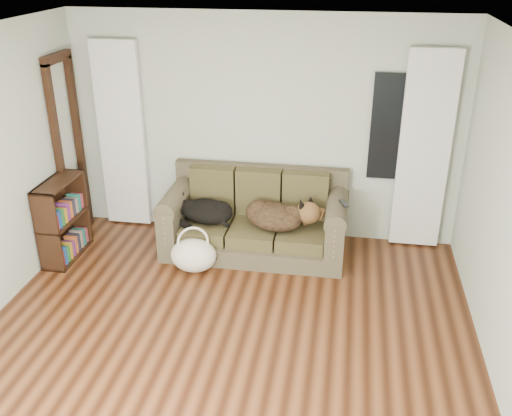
% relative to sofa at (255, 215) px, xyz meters
% --- Properties ---
extents(floor, '(5.00, 5.00, 0.00)m').
position_rel_sofa_xyz_m(floor, '(0.01, -1.97, -0.45)').
color(floor, black).
rests_on(floor, ground).
extents(ceiling, '(5.00, 5.00, 0.00)m').
position_rel_sofa_xyz_m(ceiling, '(0.01, -1.97, 2.15)').
color(ceiling, white).
rests_on(ceiling, ground).
extents(wall_back, '(4.50, 0.04, 2.60)m').
position_rel_sofa_xyz_m(wall_back, '(0.01, 0.53, 0.85)').
color(wall_back, '#AABAA0').
rests_on(wall_back, ground).
extents(curtain_left, '(0.55, 0.08, 2.25)m').
position_rel_sofa_xyz_m(curtain_left, '(-1.69, 0.45, 0.70)').
color(curtain_left, silver).
rests_on(curtain_left, ground).
extents(curtain_right, '(0.55, 0.08, 2.25)m').
position_rel_sofa_xyz_m(curtain_right, '(1.81, 0.45, 0.70)').
color(curtain_right, silver).
rests_on(curtain_right, ground).
extents(window_pane, '(0.50, 0.03, 1.20)m').
position_rel_sofa_xyz_m(window_pane, '(1.46, 0.50, 0.95)').
color(window_pane, black).
rests_on(window_pane, wall_back).
extents(door_casing, '(0.07, 0.60, 2.10)m').
position_rel_sofa_xyz_m(door_casing, '(-2.19, 0.07, 0.60)').
color(door_casing, black).
rests_on(door_casing, ground).
extents(sofa, '(2.03, 0.88, 0.83)m').
position_rel_sofa_xyz_m(sofa, '(0.00, 0.00, 0.00)').
color(sofa, black).
rests_on(sofa, floor).
extents(dog_black_lab, '(0.70, 0.56, 0.26)m').
position_rel_sofa_xyz_m(dog_black_lab, '(-0.58, -0.05, 0.03)').
color(dog_black_lab, black).
rests_on(dog_black_lab, sofa).
extents(dog_shepherd, '(0.84, 0.73, 0.31)m').
position_rel_sofa_xyz_m(dog_shepherd, '(0.27, -0.07, 0.04)').
color(dog_shepherd, black).
rests_on(dog_shepherd, sofa).
extents(tv_remote, '(0.11, 0.18, 0.02)m').
position_rel_sofa_xyz_m(tv_remote, '(0.98, -0.13, 0.28)').
color(tv_remote, black).
rests_on(tv_remote, sofa).
extents(tote_bag, '(0.53, 0.42, 0.36)m').
position_rel_sofa_xyz_m(tote_bag, '(-0.58, -0.55, -0.29)').
color(tote_bag, silver).
rests_on(tote_bag, floor).
extents(bookshelf, '(0.28, 0.74, 0.92)m').
position_rel_sofa_xyz_m(bookshelf, '(-2.08, -0.49, 0.05)').
color(bookshelf, black).
rests_on(bookshelf, floor).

